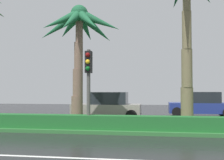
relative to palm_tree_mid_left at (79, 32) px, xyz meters
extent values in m
cube|color=black|center=(5.54, 0.50, -4.90)|extent=(90.00, 42.00, 0.10)
cube|color=#2D6B33|center=(5.54, -0.50, -4.77)|extent=(85.50, 4.00, 0.15)
cube|color=#1E6028|center=(5.54, -1.90, -4.40)|extent=(76.50, 0.70, 0.60)
cylinder|color=brown|center=(-0.09, 0.04, -4.00)|extent=(0.59, 0.59, 1.39)
cylinder|color=brown|center=(-0.06, 0.04, -2.61)|extent=(0.52, 0.52, 1.39)
cylinder|color=brown|center=(-0.02, 0.03, -1.22)|extent=(0.45, 0.45, 1.39)
cylinder|color=brown|center=(0.01, 0.03, 0.17)|extent=(0.38, 0.38, 1.39)
sphere|color=#1C5835|center=(0.01, 0.03, 0.97)|extent=(0.90, 0.90, 0.90)
cone|color=#1C5835|center=(1.08, -0.09, 0.49)|extent=(2.42, 0.82, 1.46)
cone|color=#1C5835|center=(0.71, 0.74, 0.35)|extent=(2.00, 2.03, 1.71)
cone|color=#1C5835|center=(0.07, 1.09, 0.46)|extent=(0.69, 2.39, 1.52)
cone|color=#1C5835|center=(-0.73, 0.82, 0.52)|extent=(2.04, 2.12, 1.42)
cone|color=#1C5835|center=(-0.97, -0.09, 0.33)|extent=(2.33, 0.83, 1.75)
cone|color=#1C5835|center=(-0.63, -0.79, 0.44)|extent=(1.89, 2.19, 1.56)
cone|color=#1C5835|center=(-0.09, -0.98, 0.37)|extent=(0.80, 2.35, 1.67)
cone|color=#1C5835|center=(0.64, -0.78, 0.41)|extent=(1.87, 2.18, 1.62)
cylinder|color=#6F6546|center=(5.39, -0.07, -3.78)|extent=(0.59, 0.59, 1.83)
cylinder|color=#6F6546|center=(5.40, -0.13, -1.95)|extent=(0.52, 0.52, 1.83)
cylinder|color=#6F6546|center=(5.40, -0.19, -0.12)|extent=(0.45, 0.45, 1.83)
cylinder|color=#4C4C47|center=(0.99, -1.92, -2.95)|extent=(0.16, 0.16, 3.49)
cube|color=black|center=(0.99, -1.92, -1.76)|extent=(0.28, 0.32, 0.96)
sphere|color=maroon|center=(0.99, -2.09, -1.46)|extent=(0.20, 0.20, 0.20)
sphere|color=yellow|center=(0.99, -2.09, -1.76)|extent=(0.20, 0.20, 0.20)
sphere|color=#0F591E|center=(0.99, -2.09, -2.06)|extent=(0.20, 0.20, 0.20)
cube|color=gray|center=(0.82, 3.59, -4.25)|extent=(4.30, 1.76, 0.72)
cube|color=#1E2328|center=(0.97, 3.59, -3.51)|extent=(2.30, 1.58, 0.76)
cylinder|color=black|center=(-0.83, 2.69, -4.51)|extent=(0.68, 0.22, 0.68)
cylinder|color=black|center=(-0.83, 4.49, -4.51)|extent=(0.68, 0.22, 0.68)
cylinder|color=black|center=(2.47, 2.69, -4.51)|extent=(0.68, 0.22, 0.68)
cylinder|color=black|center=(2.47, 4.49, -4.51)|extent=(0.68, 0.22, 0.68)
cube|color=navy|center=(6.97, 6.53, -4.25)|extent=(4.30, 1.76, 0.72)
cube|color=#1E2328|center=(7.12, 6.53, -3.51)|extent=(2.30, 1.58, 0.76)
cylinder|color=black|center=(5.32, 5.63, -4.51)|extent=(0.68, 0.22, 0.68)
cylinder|color=black|center=(5.32, 7.43, -4.51)|extent=(0.68, 0.22, 0.68)
cylinder|color=black|center=(8.62, 7.43, -4.51)|extent=(0.68, 0.22, 0.68)
camera|label=1|loc=(3.94, -13.94, -2.99)|focal=44.97mm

